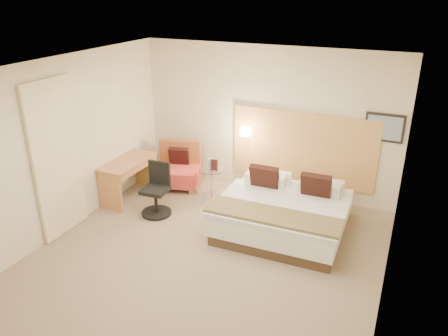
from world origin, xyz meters
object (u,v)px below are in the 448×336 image
at_px(lounge_chair, 178,169).
at_px(side_table, 212,181).
at_px(bed, 284,212).
at_px(desk_chair, 157,194).
at_px(desk, 129,169).

xyz_separation_m(lounge_chair, side_table, (0.78, -0.12, -0.04)).
distance_m(bed, desk_chair, 2.16).
bearing_deg(bed, lounge_chair, 162.39).
height_order(bed, desk_chair, bed).
bearing_deg(desk, bed, 1.36).
relative_size(desk, desk_chair, 1.30).
bearing_deg(lounge_chair, desk_chair, -78.68).
bearing_deg(lounge_chair, side_table, -9.08).
bearing_deg(side_table, desk, -152.47).
bearing_deg(desk_chair, lounge_chair, 101.32).
xyz_separation_m(bed, desk_chair, (-2.12, -0.38, 0.06)).
height_order(bed, lounge_chair, bed).
relative_size(side_table, desk, 0.46).
distance_m(bed, lounge_chair, 2.46).
relative_size(bed, desk_chair, 2.21).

